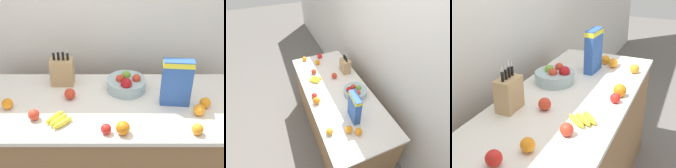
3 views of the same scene
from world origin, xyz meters
The scene contains 15 objects.
wall_back centered at (0.00, 0.61, 1.30)m, with size 9.00×0.06×2.60m.
counter centered at (0.00, 0.00, 0.44)m, with size 1.86×0.80×0.89m.
knife_block centered at (-0.34, 0.26, 0.99)m, with size 0.17×0.11×0.31m.
cereal_box centered at (0.47, 0.00, 1.07)m, with size 0.21×0.09×0.34m.
fruit_bowl centered at (0.14, 0.18, 0.94)m, with size 0.29×0.29×0.14m.
banana_bunch centered at (-0.30, -0.20, 0.91)m, with size 0.19×0.20×0.04m.
apple_leftmost centered at (-0.26, 0.06, 0.93)m, with size 0.08×0.08×0.08m, color red.
apple_by_knife_block centered at (0.00, -0.31, 0.92)m, with size 0.07×0.07×0.07m, color red.
apple_rear centered at (-0.82, 0.03, 0.93)m, with size 0.08×0.08×0.08m, color red.
apple_near_bananas centered at (-0.47, -0.17, 0.92)m, with size 0.07×0.07×0.07m, color red.
orange_front_center centered at (-0.67, -0.06, 0.93)m, with size 0.08×0.08×0.08m, color orange.
orange_front_left centered at (0.67, -0.04, 0.92)m, with size 0.07×0.07×0.07m, color orange.
orange_mid_right centered at (0.61, -0.12, 0.93)m, with size 0.08×0.08×0.08m, color orange.
orange_back_center centered at (0.55, -0.31, 0.92)m, with size 0.07×0.07×0.07m, color orange.
orange_near_bowl centered at (0.10, -0.31, 0.93)m, with size 0.09×0.09×0.09m, color orange.
Camera 3 is at (-1.75, -0.72, 1.80)m, focal length 50.00 mm.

